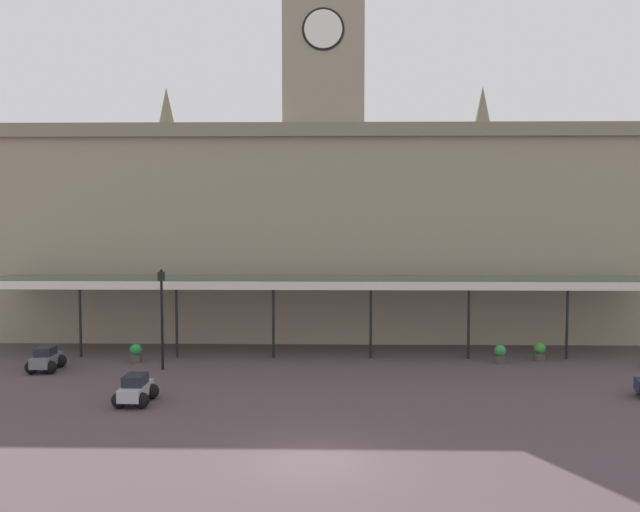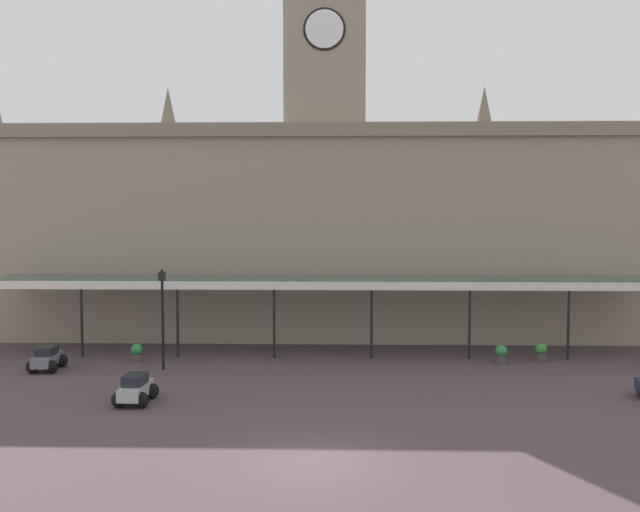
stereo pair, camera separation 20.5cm
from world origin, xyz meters
The scene contains 9 objects.
ground_plane centered at (0.00, 0.00, 0.00)m, with size 140.00×140.00×0.00m, color #4D3D42.
station_building centered at (0.00, 21.41, 7.23)m, with size 43.54×6.36×22.67m.
entrance_canopy centered at (0.00, 16.00, 4.00)m, with size 36.34×3.26×4.16m.
car_silver_sedan centered at (-7.41, 6.16, 0.50)m, with size 1.56×2.07×1.19m.
car_grey_sedan centered at (-13.48, 11.66, 0.50)m, with size 1.59×2.09×1.19m.
victorian_lamppost centered at (-7.81, 11.97, 3.08)m, with size 0.30×0.30×4.97m.
planter_forecourt_centre centered at (-9.61, 13.54, 0.49)m, with size 0.60×0.60×0.96m.
planter_by_canopy centered at (11.39, 14.28, 0.49)m, with size 0.60×0.60×0.96m.
planter_near_kerb centered at (9.17, 13.66, 0.49)m, with size 0.60×0.60×0.96m.
Camera 1 is at (0.56, -20.12, 7.71)m, focal length 37.24 mm.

